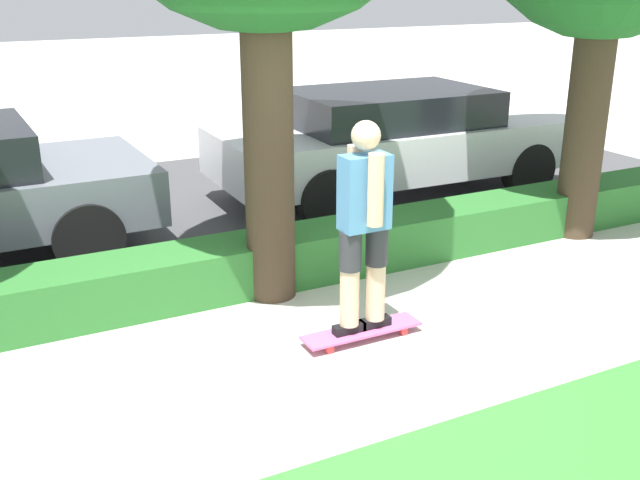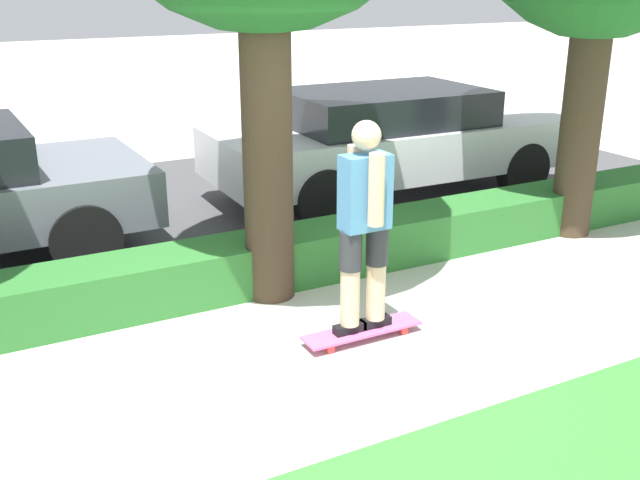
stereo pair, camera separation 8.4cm
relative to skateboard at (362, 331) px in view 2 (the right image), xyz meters
name	(u,v)px [view 2 (the right image)]	position (x,y,z in m)	size (l,w,h in m)	color
ground_plane	(343,361)	(-0.31, -0.25, -0.07)	(60.00, 60.00, 0.00)	beige
street_asphalt	(171,211)	(-0.31, 3.95, -0.07)	(14.32, 5.00, 0.01)	#474749
hedge_row	(256,263)	(-0.31, 1.35, 0.16)	(14.32, 0.60, 0.46)	#2D702D
skateboard	(362,331)	(0.00, 0.00, 0.00)	(0.98, 0.24, 0.08)	#DB5B93
skater_person	(365,223)	(0.00, 0.00, 0.89)	(0.49, 0.42, 1.65)	black
parked_car_middle	(391,138)	(2.41, 3.33, 0.67)	(4.70, 1.94, 1.36)	silver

